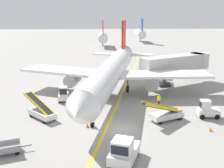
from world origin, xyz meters
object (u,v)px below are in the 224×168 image
baggage_tug_near_wing (207,110)px  belt_loader_forward_hold (166,114)px  baggage_cart_loaded (4,149)px  safety_cone_wingtip_right (211,129)px  baggage_tug_by_cargo_door (63,95)px  ground_crew_marshaller (159,100)px  safety_cone_wingtip_left (87,125)px  safety_cone_nose_right (106,92)px  belt_loader_aft_hold (42,112)px  jet_bridge (180,63)px  airliner (112,71)px  safety_cone_nose_left (86,84)px  pushback_tug (124,151)px

baggage_tug_near_wing → belt_loader_forward_hold: size_ratio=0.49×
baggage_cart_loaded → safety_cone_wingtip_right: baggage_cart_loaded is taller
baggage_tug_by_cargo_door → ground_crew_marshaller: 12.77m
baggage_tug_by_cargo_door → safety_cone_wingtip_left: baggage_tug_by_cargo_door is taller
ground_crew_marshaller → safety_cone_nose_right: ground_crew_marshaller is taller
belt_loader_aft_hold → safety_cone_wingtip_left: 6.04m
ground_crew_marshaller → jet_bridge: bearing=62.4°
airliner → baggage_tug_by_cargo_door: size_ratio=13.99×
safety_cone_nose_left → safety_cone_nose_right: size_ratio=1.00×
ground_crew_marshaller → belt_loader_forward_hold: bearing=-92.3°
pushback_tug → baggage_cart_loaded: size_ratio=1.06×
baggage_tug_by_cargo_door → belt_loader_aft_hold: bearing=-106.4°
airliner → jet_bridge: airliner is taller
baggage_tug_by_cargo_door → ground_crew_marshaller: (12.41, -2.99, -0.02)m
airliner → safety_cone_nose_left: airliner is taller
belt_loader_aft_hold → safety_cone_nose_right: (7.65, 9.39, -0.56)m
baggage_tug_near_wing → belt_loader_forward_hold: (-4.95, -0.60, -0.15)m
ground_crew_marshaller → safety_cone_nose_right: (-6.55, 6.29, -0.69)m
pushback_tug → safety_cone_wingtip_left: pushback_tug is taller
jet_bridge → airliner: bearing=-155.3°
baggage_tug_near_wing → safety_cone_wingtip_right: (-1.02, -3.69, -0.71)m
belt_loader_aft_hold → safety_cone_nose_left: (4.56, 14.24, -0.56)m
ground_crew_marshaller → baggage_tug_by_cargo_door: bearing=166.5°
baggage_tug_near_wing → baggage_tug_by_cargo_door: same height
belt_loader_aft_hold → baggage_cart_loaded: belt_loader_aft_hold is taller
baggage_tug_near_wing → safety_cone_nose_left: 20.82m
pushback_tug → safety_cone_wingtip_left: bearing=114.1°
safety_cone_wingtip_right → pushback_tug: bearing=-149.8°
baggage_tug_near_wing → ground_crew_marshaller: 6.14m
safety_cone_wingtip_left → baggage_tug_by_cargo_door: bearing=111.5°
baggage_tug_near_wing → baggage_cart_loaded: 21.94m
pushback_tug → safety_cone_wingtip_right: (9.46, 5.51, -0.77)m
jet_bridge → ground_crew_marshaller: jet_bridge is taller
baggage_cart_loaded → safety_cone_wingtip_right: 19.98m
safety_cone_wingtip_left → safety_cone_wingtip_right: size_ratio=1.00×
jet_bridge → safety_cone_nose_left: jet_bridge is taller
pushback_tug → ground_crew_marshaller: bearing=66.4°
jet_bridge → belt_loader_forward_hold: (-6.02, -15.62, -2.77)m
jet_bridge → baggage_cart_loaded: (-21.73, -22.39, -3.07)m
belt_loader_forward_hold → ground_crew_marshaller: size_ratio=3.00×
belt_loader_forward_hold → baggage_tug_near_wing: bearing=7.0°
baggage_tug_near_wing → safety_cone_nose_left: bearing=133.8°
baggage_tug_near_wing → baggage_tug_by_cargo_door: (-17.19, 6.85, 0.00)m
baggage_cart_loaded → safety_cone_wingtip_left: 8.77m
pushback_tug → safety_cone_nose_right: (-0.84, 19.35, -0.77)m
baggage_tug_near_wing → baggage_cart_loaded: bearing=-160.3°
jet_bridge → belt_loader_forward_hold: 16.97m
pushback_tug → baggage_tug_near_wing: bearing=41.3°
baggage_tug_near_wing → safety_cone_nose_right: size_ratio=5.66×
jet_bridge → baggage_tug_by_cargo_door: 20.17m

